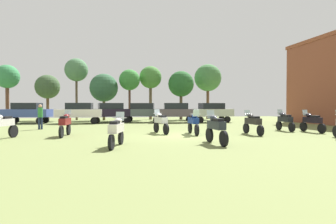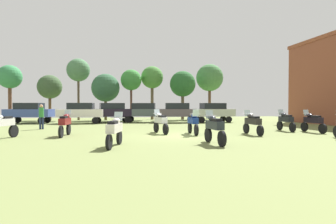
% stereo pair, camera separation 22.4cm
% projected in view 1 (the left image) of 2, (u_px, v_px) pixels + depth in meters
% --- Properties ---
extents(ground_plane, '(44.00, 52.00, 0.02)m').
position_uv_depth(ground_plane, '(177.00, 136.00, 15.63)').
color(ground_plane, olive).
extents(motorcycle_1, '(0.62, 2.27, 1.46)m').
position_uv_depth(motorcycle_1, '(253.00, 122.00, 16.16)').
color(motorcycle_1, black).
rests_on(motorcycle_1, ground).
extents(motorcycle_2, '(0.62, 2.17, 1.46)m').
position_uv_depth(motorcycle_2, '(285.00, 120.00, 18.54)').
color(motorcycle_2, black).
rests_on(motorcycle_2, ground).
extents(motorcycle_3, '(0.62, 2.22, 1.45)m').
position_uv_depth(motorcycle_3, '(312.00, 121.00, 17.58)').
color(motorcycle_3, black).
rests_on(motorcycle_3, ground).
extents(motorcycle_4, '(0.62, 2.19, 1.49)m').
position_uv_depth(motorcycle_4, '(193.00, 122.00, 16.25)').
color(motorcycle_4, black).
rests_on(motorcycle_4, ground).
extents(motorcycle_5, '(0.76, 2.12, 1.48)m').
position_uv_depth(motorcycle_5, '(161.00, 122.00, 16.82)').
color(motorcycle_5, black).
rests_on(motorcycle_5, ground).
extents(motorcycle_6, '(0.62, 2.25, 1.49)m').
position_uv_depth(motorcycle_6, '(65.00, 123.00, 15.21)').
color(motorcycle_6, black).
rests_on(motorcycle_6, ground).
extents(motorcycle_8, '(0.85, 2.19, 1.51)m').
position_uv_depth(motorcycle_8, '(3.00, 125.00, 13.83)').
color(motorcycle_8, black).
rests_on(motorcycle_8, ground).
extents(motorcycle_11, '(0.62, 2.20, 1.51)m').
position_uv_depth(motorcycle_11, '(216.00, 128.00, 12.09)').
color(motorcycle_11, black).
rests_on(motorcycle_11, ground).
extents(motorcycle_12, '(0.78, 2.16, 1.45)m').
position_uv_depth(motorcycle_12, '(117.00, 130.00, 11.25)').
color(motorcycle_12, black).
rests_on(motorcycle_12, ground).
extents(car_1, '(4.42, 2.11, 2.00)m').
position_uv_depth(car_1, '(80.00, 111.00, 26.35)').
color(car_1, black).
rests_on(car_1, ground).
extents(car_2, '(4.35, 1.92, 2.00)m').
position_uv_depth(car_2, '(211.00, 111.00, 28.31)').
color(car_2, black).
rests_on(car_2, ground).
extents(car_3, '(4.52, 2.42, 2.00)m').
position_uv_depth(car_3, '(27.00, 111.00, 26.35)').
color(car_3, black).
rests_on(car_3, ground).
extents(car_4, '(4.58, 2.65, 2.00)m').
position_uv_depth(car_4, '(143.00, 111.00, 28.37)').
color(car_4, black).
rests_on(car_4, ground).
extents(car_5, '(4.52, 2.43, 2.00)m').
position_uv_depth(car_5, '(111.00, 111.00, 27.69)').
color(car_5, black).
rests_on(car_5, ground).
extents(car_6, '(4.50, 2.37, 2.00)m').
position_uv_depth(car_6, '(176.00, 111.00, 27.82)').
color(car_6, black).
rests_on(car_6, ground).
extents(person_1, '(0.38, 0.38, 1.81)m').
position_uv_depth(person_1, '(40.00, 115.00, 19.71)').
color(person_1, '#202B4A').
rests_on(person_1, ground).
extents(tree_1, '(2.86, 2.86, 5.44)m').
position_uv_depth(tree_1, '(48.00, 87.00, 32.57)').
color(tree_1, brown).
rests_on(tree_1, ground).
extents(tree_2, '(3.33, 3.33, 5.54)m').
position_uv_depth(tree_2, '(104.00, 88.00, 32.35)').
color(tree_2, '#4E4424').
rests_on(tree_2, ground).
extents(tree_3, '(2.62, 2.62, 6.30)m').
position_uv_depth(tree_3, '(7.00, 77.00, 30.36)').
color(tree_3, brown).
rests_on(tree_3, ground).
extents(tree_4, '(2.78, 2.78, 6.69)m').
position_uv_depth(tree_4, '(150.00, 78.00, 34.17)').
color(tree_4, brown).
rests_on(tree_4, ground).
extents(tree_6, '(2.51, 2.51, 6.10)m').
position_uv_depth(tree_6, '(130.00, 80.00, 32.78)').
color(tree_6, brown).
rests_on(tree_6, ground).
extents(tree_7, '(3.54, 3.54, 7.18)m').
position_uv_depth(tree_7, '(208.00, 78.00, 35.80)').
color(tree_7, brown).
rests_on(tree_7, ground).
extents(tree_8, '(2.73, 2.73, 7.39)m').
position_uv_depth(tree_8, '(76.00, 70.00, 32.58)').
color(tree_8, brown).
rests_on(tree_8, ground).
extents(tree_9, '(3.21, 3.21, 6.08)m').
position_uv_depth(tree_9, '(181.00, 84.00, 34.08)').
color(tree_9, brown).
rests_on(tree_9, ground).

